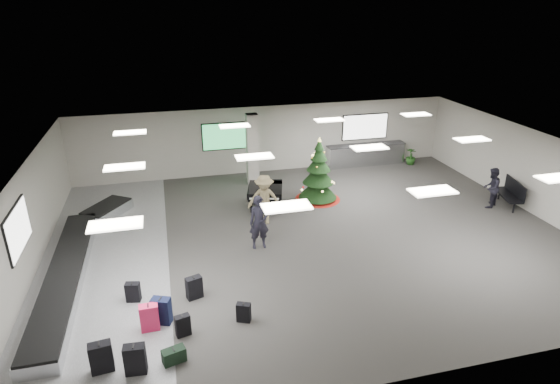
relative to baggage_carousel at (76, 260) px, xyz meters
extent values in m
plane|color=#32302E|center=(7.84, 0.08, -0.21)|extent=(18.00, 18.00, 0.00)
cube|color=#A9A69A|center=(7.84, 7.08, 1.39)|extent=(18.00, 0.02, 3.20)
cube|color=#A9A69A|center=(7.84, -6.92, 1.39)|extent=(18.00, 0.02, 3.20)
cube|color=#A9A69A|center=(-1.16, 0.08, 1.39)|extent=(0.02, 14.00, 3.20)
cube|color=#A9A69A|center=(16.84, 0.08, 1.39)|extent=(0.02, 14.00, 3.20)
cube|color=silver|center=(7.84, 0.08, 2.99)|extent=(18.00, 14.00, 0.02)
cube|color=slate|center=(0.84, 0.08, -0.21)|extent=(4.00, 14.00, 0.01)
cube|color=#A9A39B|center=(6.84, 5.68, 1.39)|extent=(0.50, 0.50, 3.20)
cube|color=green|center=(5.84, 7.03, 1.69)|extent=(2.20, 0.08, 1.30)
cube|color=white|center=(12.84, 7.03, 1.69)|extent=(2.40, 0.08, 1.30)
cube|color=white|center=(-1.11, -0.92, 1.69)|extent=(0.08, 2.10, 1.30)
cube|color=white|center=(1.84, -3.92, 2.93)|extent=(1.20, 0.60, 0.04)
cube|color=white|center=(1.84, 0.08, 2.93)|extent=(1.20, 0.60, 0.04)
cube|color=white|center=(1.84, 4.08, 2.93)|extent=(1.20, 0.60, 0.04)
cube|color=white|center=(5.84, -3.92, 2.93)|extent=(1.20, 0.60, 0.04)
cube|color=white|center=(5.84, 0.08, 2.93)|extent=(1.20, 0.60, 0.04)
cube|color=white|center=(5.84, 4.08, 2.93)|extent=(1.20, 0.60, 0.04)
cube|color=white|center=(9.84, -3.92, 2.93)|extent=(1.20, 0.60, 0.04)
cube|color=white|center=(9.84, 0.08, 2.93)|extent=(1.20, 0.60, 0.04)
cube|color=white|center=(9.84, 4.08, 2.93)|extent=(1.20, 0.60, 0.04)
cube|color=white|center=(13.84, -3.92, 2.93)|extent=(1.20, 0.60, 0.04)
cube|color=white|center=(13.84, 0.08, 2.93)|extent=(1.20, 0.60, 0.04)
cube|color=white|center=(13.84, 4.08, 2.93)|extent=(1.20, 0.60, 0.04)
cube|color=silver|center=(-0.16, -0.92, -0.02)|extent=(1.00, 8.00, 0.38)
cube|color=black|center=(-0.16, -0.92, 0.19)|extent=(0.95, 7.90, 0.05)
cube|color=silver|center=(0.64, 3.68, -0.02)|extent=(1.97, 2.21, 0.38)
cube|color=black|center=(0.64, 3.68, 0.19)|extent=(1.87, 2.10, 0.05)
cube|color=silver|center=(12.84, 6.73, 0.31)|extent=(4.00, 0.60, 1.05)
cube|color=#29292B|center=(12.84, 6.73, 0.85)|extent=(4.05, 0.65, 0.04)
cube|color=black|center=(1.99, -5.21, 0.16)|extent=(0.49, 0.30, 0.74)
cube|color=black|center=(1.99, -5.21, 0.54)|extent=(0.04, 0.16, 0.02)
cube|color=black|center=(3.10, -4.17, 0.07)|extent=(0.41, 0.28, 0.57)
cube|color=black|center=(3.10, -4.17, 0.37)|extent=(0.05, 0.12, 0.02)
cube|color=#FA205A|center=(2.29, -3.75, 0.15)|extent=(0.48, 0.28, 0.73)
cube|color=black|center=(2.29, -3.75, 0.53)|extent=(0.04, 0.16, 0.02)
cube|color=black|center=(3.51, -2.64, 0.12)|extent=(0.50, 0.37, 0.66)
cube|color=black|center=(3.51, -2.64, 0.46)|extent=(0.08, 0.15, 0.02)
cube|color=black|center=(2.60, -3.55, 0.16)|extent=(0.55, 0.44, 0.74)
cube|color=black|center=(2.60, -3.55, 0.54)|extent=(0.09, 0.17, 0.02)
cube|color=black|center=(1.25, -4.96, 0.16)|extent=(0.53, 0.34, 0.75)
cube|color=black|center=(1.25, -4.96, 0.55)|extent=(0.05, 0.17, 0.02)
cube|color=black|center=(2.83, -5.08, -0.03)|extent=(0.59, 0.41, 0.36)
cube|color=black|center=(2.83, -5.08, 0.15)|extent=(0.07, 0.16, 0.02)
cube|color=black|center=(4.67, -4.00, 0.05)|extent=(0.41, 0.33, 0.53)
cube|color=black|center=(4.67, -4.00, 0.33)|extent=(0.07, 0.12, 0.02)
cube|color=black|center=(1.84, -2.38, 0.07)|extent=(0.43, 0.30, 0.57)
cube|color=black|center=(1.84, -2.38, 0.37)|extent=(0.06, 0.14, 0.02)
cone|color=maroon|center=(9.11, 3.16, -0.15)|extent=(1.90, 1.90, 0.12)
cylinder|color=#3F2819|center=(9.11, 3.16, 0.04)|extent=(0.12, 0.12, 0.50)
cone|color=black|center=(9.11, 3.16, 0.34)|extent=(1.60, 1.60, 0.90)
cone|color=black|center=(9.11, 3.16, 0.94)|extent=(1.30, 1.30, 0.80)
cone|color=black|center=(9.11, 3.16, 1.44)|extent=(1.00, 1.00, 0.70)
cone|color=black|center=(9.11, 3.16, 1.84)|extent=(0.70, 0.70, 0.60)
cone|color=black|center=(9.11, 3.16, 2.19)|extent=(0.40, 0.40, 0.45)
cone|color=#FFE566|center=(9.11, 3.16, 2.41)|extent=(0.16, 0.16, 0.18)
cube|color=black|center=(6.82, 3.00, 0.50)|extent=(1.71, 1.83, 0.24)
cube|color=black|center=(6.60, 2.20, 0.43)|extent=(1.29, 0.58, 0.09)
cube|color=white|center=(6.59, 2.18, 0.49)|extent=(1.13, 0.41, 0.02)
cube|color=black|center=(6.66, 2.41, 0.68)|extent=(0.60, 0.19, 0.19)
cylinder|color=black|center=(6.15, 2.55, 0.08)|extent=(0.09, 0.09, 0.59)
cylinder|color=black|center=(7.16, 2.28, 0.08)|extent=(0.09, 0.09, 0.59)
cylinder|color=black|center=(6.98, 3.59, 0.08)|extent=(0.09, 0.09, 0.59)
cube|color=black|center=(16.34, 0.62, 0.26)|extent=(0.98, 1.79, 0.07)
cylinder|color=black|center=(16.34, -0.06, 0.01)|extent=(0.07, 0.07, 0.45)
cylinder|color=black|center=(16.34, 1.30, 0.01)|extent=(0.07, 0.07, 0.45)
cube|color=black|center=(16.60, 0.62, 0.58)|extent=(0.48, 1.66, 0.57)
imported|color=black|center=(5.89, -0.25, 0.72)|extent=(0.68, 0.45, 1.87)
imported|color=#8F7F58|center=(6.46, 1.53, 0.74)|extent=(1.39, 1.04, 1.91)
imported|color=black|center=(15.60, 0.73, 0.61)|extent=(1.02, 0.98, 1.65)
imported|color=#1B4014|center=(9.97, 6.28, 0.19)|extent=(0.55, 0.56, 0.80)
imported|color=#1B4014|center=(15.10, 6.22, 0.22)|extent=(0.68, 0.68, 0.86)
camera|label=1|loc=(3.12, -13.98, 7.67)|focal=30.00mm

